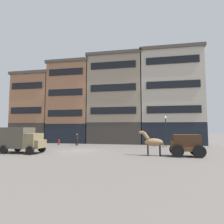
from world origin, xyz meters
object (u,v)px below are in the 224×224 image
object	(u,v)px
sedan_parked_curb	(4,139)
fire_hydrant_curbside	(59,142)
pedestrian_officer	(77,139)
draft_horse	(153,142)
delivery_truck_near	(22,139)
sedan_light	(16,141)
cargo_wagon	(186,144)
streetlamp_curbside	(166,127)

from	to	relation	value
sedan_parked_curb	fire_hydrant_curbside	bearing A→B (deg)	11.36
sedan_parked_curb	pedestrian_officer	size ratio (longest dim) A/B	2.14
pedestrian_officer	fire_hydrant_curbside	distance (m)	3.06
draft_horse	delivery_truck_near	world-z (taller)	delivery_truck_near
delivery_truck_near	sedan_light	bearing A→B (deg)	134.02
sedan_light	fire_hydrant_curbside	xyz separation A→B (m)	(3.39, 4.97, -0.49)
sedan_light	fire_hydrant_curbside	distance (m)	6.03
pedestrian_officer	fire_hydrant_curbside	bearing A→B (deg)	172.65
cargo_wagon	sedan_parked_curb	xyz separation A→B (m)	(-24.51, 6.57, -0.23)
sedan_parked_curb	cargo_wagon	bearing A→B (deg)	-15.00
fire_hydrant_curbside	cargo_wagon	bearing A→B (deg)	-26.46
delivery_truck_near	sedan_parked_curb	world-z (taller)	delivery_truck_near
cargo_wagon	fire_hydrant_curbside	size ratio (longest dim) A/B	3.52
draft_horse	delivery_truck_near	distance (m)	13.18
fire_hydrant_curbside	delivery_truck_near	bearing A→B (deg)	-87.79
sedan_light	draft_horse	bearing A→B (deg)	-10.80
streetlamp_curbside	fire_hydrant_curbside	size ratio (longest dim) A/B	4.96
cargo_wagon	draft_horse	size ratio (longest dim) A/B	1.25
sedan_light	sedan_parked_curb	xyz separation A→B (m)	(-4.67, 3.35, 0.00)
streetlamp_curbside	fire_hydrant_curbside	distance (m)	15.73
fire_hydrant_curbside	draft_horse	bearing A→B (deg)	-31.23
sedan_parked_curb	streetlamp_curbside	distance (m)	23.76
draft_horse	sedan_light	distance (m)	17.20
draft_horse	delivery_truck_near	bearing A→B (deg)	-177.23
pedestrian_officer	streetlamp_curbside	xyz separation A→B (m)	(12.58, 0.73, 1.69)
draft_horse	streetlamp_curbside	world-z (taller)	streetlamp_curbside
cargo_wagon	streetlamp_curbside	size ratio (longest dim) A/B	0.71
cargo_wagon	streetlamp_curbside	world-z (taller)	streetlamp_curbside
draft_horse	streetlamp_curbside	size ratio (longest dim) A/B	0.57
delivery_truck_near	fire_hydrant_curbside	bearing A→B (deg)	92.21
cargo_wagon	draft_horse	distance (m)	2.95
delivery_truck_near	cargo_wagon	bearing A→B (deg)	2.26
delivery_truck_near	fire_hydrant_curbside	distance (m)	8.89
pedestrian_officer	streetlamp_curbside	world-z (taller)	streetlamp_curbside
fire_hydrant_curbside	sedan_parked_curb	bearing A→B (deg)	-168.64
delivery_truck_near	draft_horse	bearing A→B (deg)	2.77
draft_horse	pedestrian_officer	size ratio (longest dim) A/B	1.31
cargo_wagon	pedestrian_officer	bearing A→B (deg)	149.91
draft_horse	delivery_truck_near	size ratio (longest dim) A/B	0.53
sedan_parked_curb	streetlamp_curbside	world-z (taller)	streetlamp_curbside
sedan_parked_curb	sedan_light	bearing A→B (deg)	-35.63
draft_horse	pedestrian_officer	world-z (taller)	draft_horse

